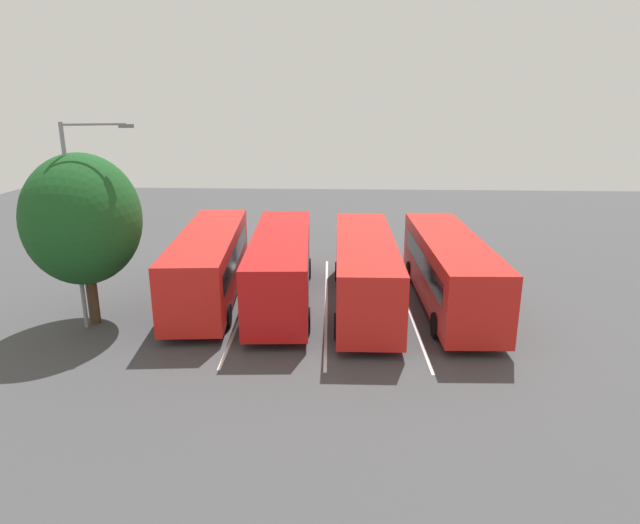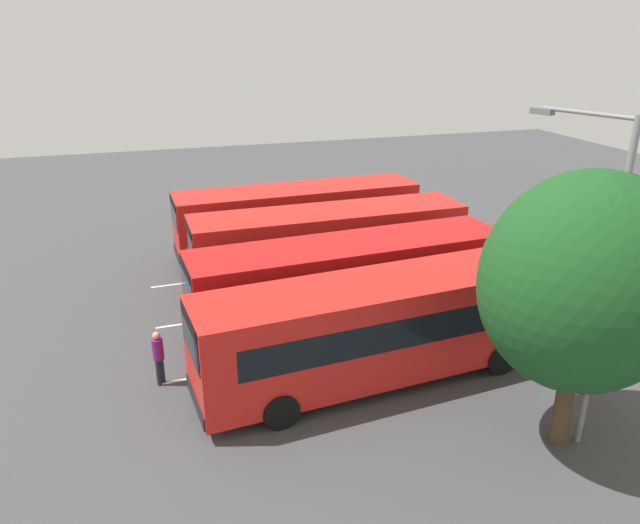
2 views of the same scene
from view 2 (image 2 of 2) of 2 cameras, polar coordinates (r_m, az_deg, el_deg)
name	(u,v)px [view 2 (image 2 of 2)]	position (r m, az deg, el deg)	size (l,w,h in m)	color
ground_plane	(335,301)	(22.98, 1.44, -3.78)	(66.86, 66.86, 0.00)	#424244
bus_far_left	(297,218)	(27.25, -2.20, 4.22)	(11.05, 2.92, 3.13)	red
bus_center_left	(328,244)	(23.90, 0.80, 1.73)	(11.01, 2.77, 3.13)	red
bus_center_right	(349,281)	(20.44, 2.76, -1.83)	(11.10, 3.15, 3.13)	red
bus_far_right	(380,326)	(17.52, 5.72, -6.08)	(11.14, 3.43, 3.13)	red
pedestrian	(158,354)	(18.10, -15.16, -8.43)	(0.45, 0.45, 1.71)	#232833
street_lamp	(599,267)	(15.12, 25.09, -0.42)	(0.99, 2.54, 8.15)	gray
depot_tree	(585,283)	(14.89, 23.95, -1.85)	(4.95, 4.46, 6.99)	#4C3823
lane_stripe_outer_left	(308,267)	(26.19, -1.12, -0.51)	(13.39, 0.12, 0.01)	silver
lane_stripe_inner_left	(335,301)	(22.98, 1.44, -3.78)	(13.39, 0.12, 0.01)	silver
lane_stripe_inner_right	(371,347)	(19.93, 4.84, -8.06)	(13.39, 0.12, 0.01)	silver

